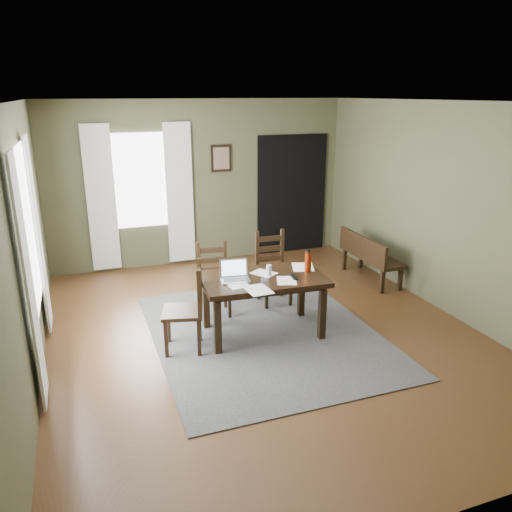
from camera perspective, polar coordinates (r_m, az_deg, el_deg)
name	(u,v)px	position (r m, az deg, el deg)	size (l,w,h in m)	color
ground	(264,334)	(6.14, 0.97, -8.88)	(5.00, 6.00, 0.01)	#492C16
room_shell	(265,186)	(5.55, 1.06, 7.97)	(5.02, 6.02, 2.71)	#4A4A30
rug	(264,333)	(6.13, 0.97, -8.79)	(2.60, 3.20, 0.01)	#3F3F3F
dining_table	(263,284)	(5.88, 0.79, -3.19)	(1.49, 0.95, 0.72)	black
chair_end	(187,309)	(5.63, -7.85, -6.02)	(0.54, 0.54, 1.01)	black
chair_back_left	(214,280)	(6.53, -4.83, -2.76)	(0.45, 0.46, 0.93)	black
chair_back_right	(273,269)	(6.86, 1.96, -1.44)	(0.44, 0.45, 0.98)	black
bench	(368,254)	(7.86, 12.72, 0.27)	(0.41, 1.28, 0.72)	black
laptop	(235,274)	(5.76, -2.44, -2.11)	(0.36, 0.30, 0.22)	#B7B7BC
computer_mouse	(263,281)	(5.68, 0.86, -2.86)	(0.06, 0.10, 0.04)	#3F3F42
tv_remote	(293,277)	(5.84, 4.30, -2.39)	(0.05, 0.18, 0.02)	black
drinking_glass	(269,271)	(5.85, 1.48, -1.68)	(0.06, 0.06, 0.14)	silver
water_bottle	(308,262)	(6.01, 5.97, -0.63)	(0.08, 0.08, 0.27)	#A02E0C
paper_a	(237,284)	(5.64, -2.22, -3.20)	(0.23, 0.30, 0.00)	white
paper_b	(287,281)	(5.74, 3.52, -2.82)	(0.22, 0.29, 0.00)	white
paper_c	(264,273)	(5.96, 0.91, -1.97)	(0.21, 0.28, 0.00)	white
paper_d	(303,267)	(6.19, 5.38, -1.27)	(0.26, 0.33, 0.00)	white
paper_e	(258,290)	(5.46, 0.24, -3.89)	(0.25, 0.33, 0.00)	white
window_left	(28,233)	(5.49, -24.64, 2.41)	(0.01, 1.30, 1.70)	white
window_back	(140,181)	(8.24, -13.12, 8.37)	(1.00, 0.01, 1.50)	white
curtain_left_near	(29,284)	(4.78, -24.51, -2.93)	(0.03, 0.48, 2.30)	silver
curtain_left_far	(38,236)	(6.34, -23.61, 2.14)	(0.03, 0.48, 2.30)	silver
curtain_back_left	(101,199)	(8.21, -17.28, 6.20)	(0.44, 0.03, 2.30)	silver
curtain_back_right	(180,194)	(8.35, -8.72, 7.01)	(0.44, 0.03, 2.30)	silver
framed_picture	(221,158)	(8.46, -4.01, 11.09)	(0.34, 0.03, 0.44)	black
doorway_back	(292,195)	(9.01, 4.11, 7.01)	(1.30, 0.03, 2.10)	black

